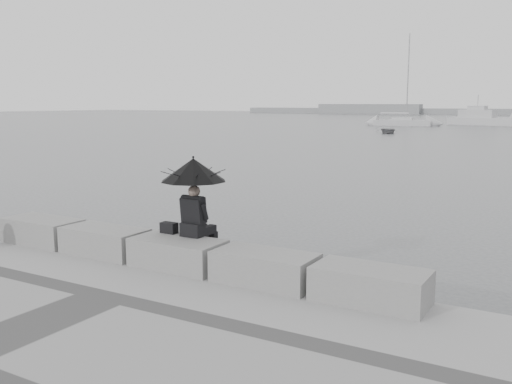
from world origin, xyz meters
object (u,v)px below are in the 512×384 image
Objects in this scene: motor_cruiser at (484,119)px; seated_person at (193,179)px; sailboat_left at (403,122)px; dinghy at (388,130)px.

seated_person is at bearing -74.18° from motor_cruiser.
sailboat_left is (-17.48, 73.41, -1.48)m from seated_person.
dinghy is at bearing -84.80° from sailboat_left.
seated_person is at bearing -99.92° from dinghy.
seated_person is 0.40× the size of dinghy.
seated_person is 81.67m from motor_cruiser.
sailboat_left is at bearing 102.05° from seated_person.
dinghy is at bearing -90.21° from motor_cruiser.
seated_person is at bearing -83.30° from sailboat_left.
dinghy is (-5.30, -28.54, -0.60)m from motor_cruiser.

